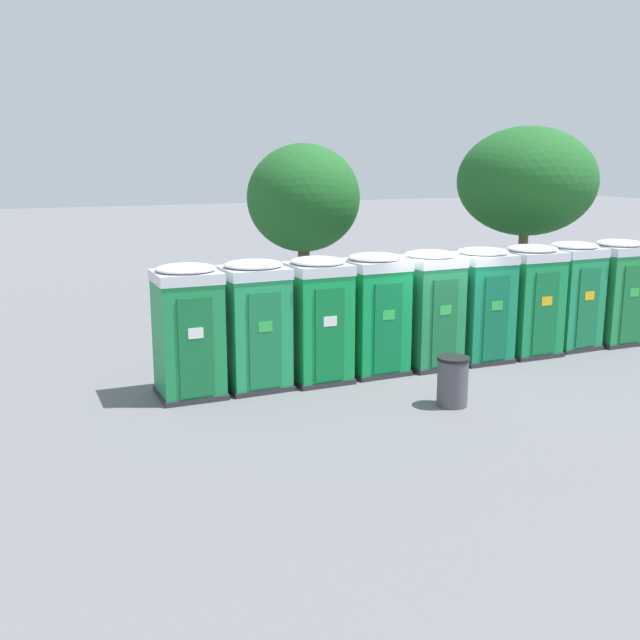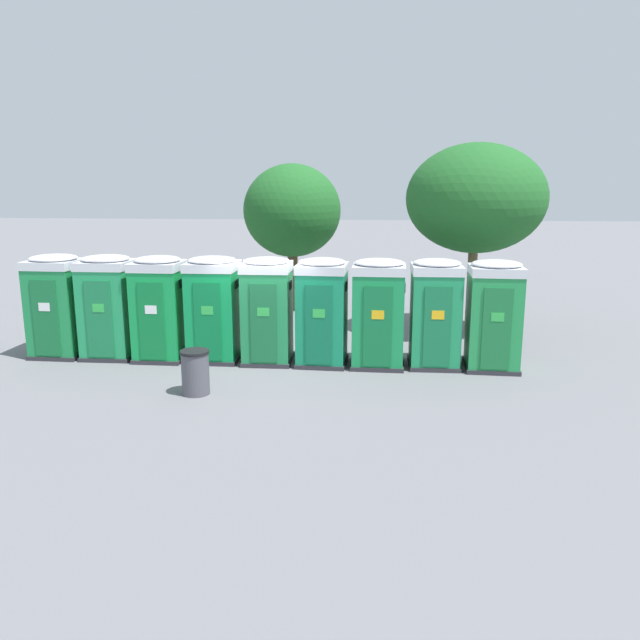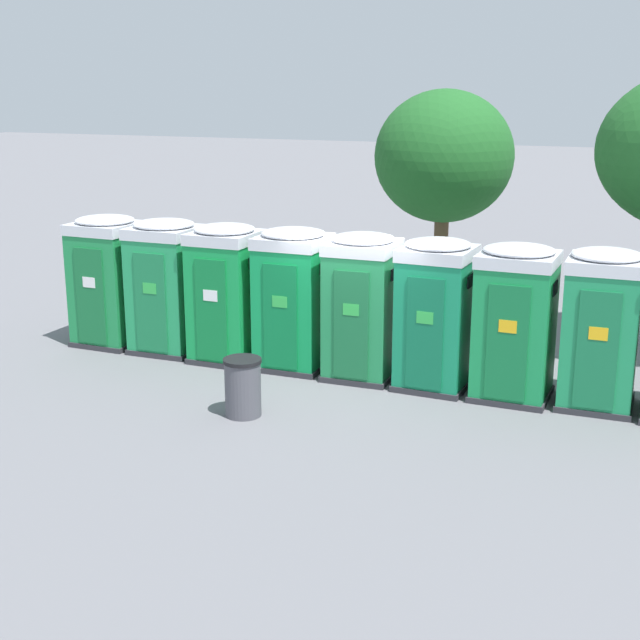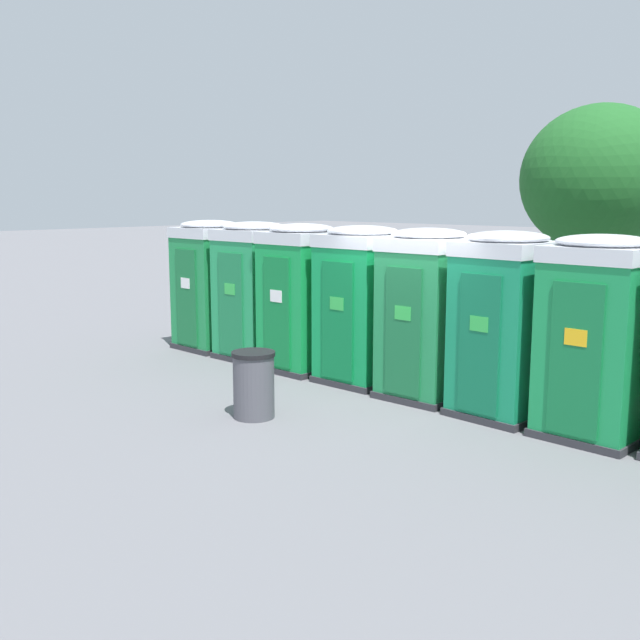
% 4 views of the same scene
% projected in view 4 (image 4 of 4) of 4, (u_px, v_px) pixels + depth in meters
% --- Properties ---
extents(ground_plane, '(120.00, 120.00, 0.00)m').
position_uv_depth(ground_plane, '(427.00, 396.00, 11.33)').
color(ground_plane, slate).
extents(portapotty_0, '(1.23, 1.22, 2.54)m').
position_uv_depth(portapotty_0, '(210.00, 284.00, 14.75)').
color(portapotty_0, '#2D2D33').
rests_on(portapotty_0, ground).
extents(portapotty_1, '(1.24, 1.22, 2.54)m').
position_uv_depth(portapotty_1, '(255.00, 290.00, 13.85)').
color(portapotty_1, '#2D2D33').
rests_on(portapotty_1, ground).
extents(portapotty_2, '(1.17, 1.21, 2.54)m').
position_uv_depth(portapotty_2, '(302.00, 297.00, 12.89)').
color(portapotty_2, '#2D2D33').
rests_on(portapotty_2, ground).
extents(portapotty_3, '(1.22, 1.21, 2.54)m').
position_uv_depth(portapotty_3, '(361.00, 304.00, 12.02)').
color(portapotty_3, '#2D2D33').
rests_on(portapotty_3, ground).
extents(portapotty_4, '(1.19, 1.23, 2.54)m').
position_uv_depth(portapotty_4, '(427.00, 313.00, 11.08)').
color(portapotty_4, '#2D2D33').
rests_on(portapotty_4, ground).
extents(portapotty_5, '(1.21, 1.24, 2.54)m').
position_uv_depth(portapotty_5, '(504.00, 324.00, 10.14)').
color(portapotty_5, '#2D2D33').
rests_on(portapotty_5, ground).
extents(portapotty_6, '(1.24, 1.22, 2.54)m').
position_uv_depth(portapotty_6, '(598.00, 337.00, 9.22)').
color(portapotty_6, '#2D2D33').
rests_on(portapotty_6, ground).
extents(street_tree_1, '(3.21, 3.21, 4.87)m').
position_uv_depth(street_tree_1, '(599.00, 180.00, 15.40)').
color(street_tree_1, brown).
rests_on(street_tree_1, ground).
extents(trash_can, '(0.59, 0.59, 0.92)m').
position_uv_depth(trash_can, '(254.00, 384.00, 10.17)').
color(trash_can, '#4C4C54').
rests_on(trash_can, ground).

